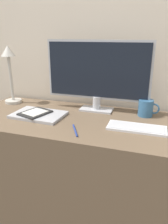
{
  "coord_description": "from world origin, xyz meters",
  "views": [
    {
      "loc": [
        0.36,
        -0.88,
        1.21
      ],
      "look_at": [
        0.01,
        0.2,
        0.8
      ],
      "focal_mm": 35.0,
      "sensor_mm": 36.0,
      "label": 1
    }
  ],
  "objects": [
    {
      "name": "laptop",
      "position": [
        -0.28,
        0.2,
        0.75
      ],
      "size": [
        0.32,
        0.22,
        0.02
      ],
      "color": "#A3A3A8",
      "rests_on": "desk"
    },
    {
      "name": "wall_back",
      "position": [
        0.0,
        0.58,
        1.2
      ],
      "size": [
        3.6,
        0.05,
        2.4
      ],
      "color": "beige",
      "rests_on": "ground_plane"
    },
    {
      "name": "pen",
      "position": [
        0.0,
        0.07,
        0.75
      ],
      "size": [
        0.07,
        0.13,
        0.01
      ],
      "color": "navy",
      "rests_on": "desk"
    },
    {
      "name": "desk",
      "position": [
        0.0,
        0.24,
        0.37
      ],
      "size": [
        1.43,
        0.58,
        0.74
      ],
      "color": "brown",
      "rests_on": "ground_plane"
    },
    {
      "name": "keyboard",
      "position": [
        0.3,
        0.19,
        0.75
      ],
      "size": [
        0.3,
        0.12,
        0.01
      ],
      "color": "silver",
      "rests_on": "desk"
    },
    {
      "name": "coffee_mug",
      "position": [
        0.33,
        0.41,
        0.79
      ],
      "size": [
        0.12,
        0.09,
        0.1
      ],
      "color": "#336089",
      "rests_on": "desk"
    },
    {
      "name": "ereader",
      "position": [
        -0.3,
        0.2,
        0.76
      ],
      "size": [
        0.18,
        0.2,
        0.01
      ],
      "color": "black",
      "rests_on": "laptop"
    },
    {
      "name": "desk_lamp",
      "position": [
        -0.59,
        0.39,
        0.99
      ],
      "size": [
        0.12,
        0.12,
        0.4
      ],
      "color": "#BCB7AD",
      "rests_on": "desk"
    },
    {
      "name": "monitor",
      "position": [
        0.02,
        0.42,
        0.98
      ],
      "size": [
        0.65,
        0.11,
        0.44
      ],
      "color": "#B7B7BC",
      "rests_on": "desk"
    }
  ]
}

